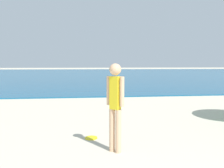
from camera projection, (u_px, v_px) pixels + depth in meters
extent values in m
cube|color=#14567F|center=(89.00, 73.00, 41.95)|extent=(160.00, 60.00, 0.06)
cylinder|color=#DDAD84|center=(112.00, 130.00, 4.74)|extent=(0.12, 0.12, 0.86)
cylinder|color=#DDAD84|center=(118.00, 131.00, 4.65)|extent=(0.12, 0.12, 0.86)
cube|color=yellow|center=(115.00, 93.00, 4.63)|extent=(0.23, 0.23, 0.65)
sphere|color=#DDAD84|center=(115.00, 69.00, 4.59)|extent=(0.23, 0.23, 0.23)
cylinder|color=#DDAD84|center=(109.00, 90.00, 4.72)|extent=(0.09, 0.09, 0.58)
cylinder|color=#DDAD84|center=(122.00, 92.00, 4.53)|extent=(0.09, 0.09, 0.58)
cylinder|color=yellow|center=(91.00, 138.00, 5.58)|extent=(0.29, 0.29, 0.03)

